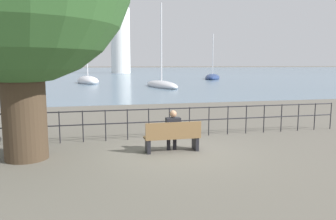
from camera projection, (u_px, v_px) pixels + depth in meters
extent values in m
plane|color=#605B51|center=(172.00, 151.00, 9.67)|extent=(1000.00, 1000.00, 0.00)
cube|color=slate|center=(93.00, 70.00, 165.25)|extent=(600.00, 300.00, 0.01)
cylinder|color=#423323|center=(24.00, 106.00, 8.69)|extent=(1.13, 1.13, 2.91)
cube|color=brown|center=(172.00, 137.00, 9.61)|extent=(1.65, 0.45, 0.05)
cube|color=brown|center=(174.00, 130.00, 9.38)|extent=(1.65, 0.04, 0.45)
cube|color=black|center=(148.00, 146.00, 9.47)|extent=(0.10, 0.41, 0.40)
cube|color=black|center=(195.00, 143.00, 9.81)|extent=(0.10, 0.41, 0.40)
cylinder|color=black|center=(169.00, 143.00, 9.77)|extent=(0.11, 0.11, 0.45)
cylinder|color=black|center=(175.00, 142.00, 9.81)|extent=(0.11, 0.11, 0.45)
cube|color=black|center=(172.00, 134.00, 9.67)|extent=(0.36, 0.26, 0.14)
cube|color=black|center=(173.00, 127.00, 9.55)|extent=(0.42, 0.24, 0.55)
sphere|color=#A87A5B|center=(173.00, 114.00, 9.50)|extent=(0.20, 0.20, 0.20)
cylinder|color=black|center=(10.00, 129.00, 10.23)|extent=(0.04, 0.04, 1.05)
cylinder|color=black|center=(35.00, 128.00, 10.40)|extent=(0.04, 0.04, 1.05)
cylinder|color=black|center=(60.00, 127.00, 10.57)|extent=(0.04, 0.04, 1.05)
cylinder|color=black|center=(83.00, 126.00, 10.74)|extent=(0.04, 0.04, 1.05)
cylinder|color=black|center=(106.00, 125.00, 10.91)|extent=(0.04, 0.04, 1.05)
cylinder|color=black|center=(127.00, 124.00, 11.08)|extent=(0.04, 0.04, 1.05)
cylinder|color=black|center=(149.00, 124.00, 11.25)|extent=(0.04, 0.04, 1.05)
cylinder|color=black|center=(169.00, 123.00, 11.42)|extent=(0.04, 0.04, 1.05)
cylinder|color=black|center=(189.00, 122.00, 11.59)|extent=(0.04, 0.04, 1.05)
cylinder|color=black|center=(209.00, 121.00, 11.76)|extent=(0.04, 0.04, 1.05)
cylinder|color=black|center=(228.00, 120.00, 11.93)|extent=(0.04, 0.04, 1.05)
cylinder|color=black|center=(246.00, 119.00, 12.10)|extent=(0.04, 0.04, 1.05)
cylinder|color=black|center=(264.00, 119.00, 12.27)|extent=(0.04, 0.04, 1.05)
cylinder|color=black|center=(281.00, 118.00, 12.44)|extent=(0.04, 0.04, 1.05)
cylinder|color=black|center=(298.00, 117.00, 12.61)|extent=(0.04, 0.04, 1.05)
cylinder|color=black|center=(315.00, 117.00, 12.78)|extent=(0.04, 0.04, 1.05)
cylinder|color=black|center=(331.00, 116.00, 12.95)|extent=(0.04, 0.04, 1.05)
cylinder|color=black|center=(159.00, 109.00, 11.27)|extent=(13.91, 0.04, 0.04)
cylinder|color=black|center=(159.00, 122.00, 11.33)|extent=(13.91, 0.04, 0.04)
ellipsoid|color=silver|center=(88.00, 81.00, 44.98)|extent=(3.94, 6.87, 1.47)
cylinder|color=silver|center=(86.00, 37.00, 44.16)|extent=(0.14, 0.14, 11.07)
ellipsoid|color=silver|center=(161.00, 85.00, 37.34)|extent=(3.26, 8.41, 1.05)
cylinder|color=silver|center=(161.00, 43.00, 36.69)|extent=(0.14, 0.14, 8.81)
ellipsoid|color=navy|center=(212.00, 78.00, 58.79)|extent=(5.69, 8.99, 1.30)
cylinder|color=silver|center=(213.00, 55.00, 58.23)|extent=(0.14, 0.14, 7.35)
cylinder|color=white|center=(120.00, 41.00, 98.93)|extent=(5.79, 5.79, 19.37)
cylinder|color=#2D2D33|center=(120.00, 4.00, 97.44)|extent=(4.05, 4.05, 2.36)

